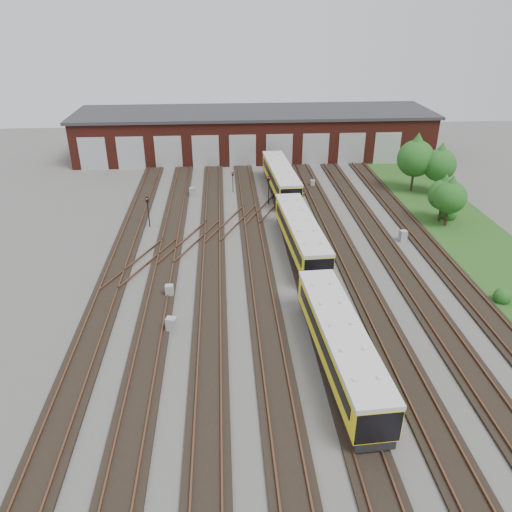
{
  "coord_description": "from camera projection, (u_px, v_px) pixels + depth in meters",
  "views": [
    {
      "loc": [
        -4.79,
        -32.71,
        20.33
      ],
      "look_at": [
        -2.32,
        3.0,
        2.0
      ],
      "focal_mm": 35.0,
      "sensor_mm": 36.0,
      "label": 1
    }
  ],
  "objects": [
    {
      "name": "tree_3",
      "position": [
        444.0,
        191.0,
        50.16
      ],
      "size": [
        3.08,
        3.08,
        5.1
      ],
      "color": "#321F16",
      "rests_on": "ground"
    },
    {
      "name": "tree_2",
      "position": [
        440.0,
        161.0,
        57.11
      ],
      "size": [
        3.73,
        3.73,
        6.19
      ],
      "color": "#321F16",
      "rests_on": "ground"
    },
    {
      "name": "relay_cabinet_2",
      "position": [
        169.0,
        291.0,
        38.27
      ],
      "size": [
        0.63,
        0.54,
        1.0
      ],
      "primitive_type": "cube",
      "rotation": [
        0.0,
        0.0,
        -0.06
      ],
      "color": "#989B9C",
      "rests_on": "ground"
    },
    {
      "name": "track_network",
      "position": [
        285.0,
        291.0,
        39.07
      ],
      "size": [
        30.4,
        70.0,
        0.33
      ],
      "color": "black",
      "rests_on": "ground"
    },
    {
      "name": "relay_cabinet_1",
      "position": [
        192.0,
        192.0,
        58.23
      ],
      "size": [
        0.66,
        0.59,
        0.97
      ],
      "primitive_type": "cube",
      "rotation": [
        0.0,
        0.0,
        -0.19
      ],
      "color": "#989B9C",
      "rests_on": "ground"
    },
    {
      "name": "signal_mast_1",
      "position": [
        269.0,
        186.0,
        55.06
      ],
      "size": [
        0.26,
        0.25,
        3.28
      ],
      "rotation": [
        0.0,
        0.0,
        0.08
      ],
      "color": "black",
      "rests_on": "ground"
    },
    {
      "name": "maintenance_shed",
      "position": [
        254.0,
        133.0,
        72.64
      ],
      "size": [
        51.0,
        12.5,
        6.35
      ],
      "color": "#531D14",
      "rests_on": "ground"
    },
    {
      "name": "bush_0",
      "position": [
        503.0,
        294.0,
        37.53
      ],
      "size": [
        1.32,
        1.32,
        1.32
      ],
      "primitive_type": "sphere",
      "color": "#1C4C15",
      "rests_on": "ground"
    },
    {
      "name": "relay_cabinet_0",
      "position": [
        171.0,
        325.0,
        34.14
      ],
      "size": [
        0.8,
        0.71,
        1.13
      ],
      "primitive_type": "cube",
      "rotation": [
        0.0,
        0.0,
        -0.25
      ],
      "color": "#989B9C",
      "rests_on": "ground"
    },
    {
      "name": "grass_verge",
      "position": [
        469.0,
        235.0,
        48.64
      ],
      "size": [
        8.0,
        55.0,
        0.05
      ],
      "primitive_type": "cube",
      "color": "#1D4C19",
      "rests_on": "ground"
    },
    {
      "name": "ground",
      "position": [
        289.0,
        296.0,
        38.61
      ],
      "size": [
        120.0,
        120.0,
        0.0
      ],
      "primitive_type": "plane",
      "color": "#474542",
      "rests_on": "ground"
    },
    {
      "name": "tree_1",
      "position": [
        451.0,
        194.0,
        49.07
      ],
      "size": [
        3.23,
        3.23,
        5.36
      ],
      "color": "#321F16",
      "rests_on": "ground"
    },
    {
      "name": "tree_0",
      "position": [
        416.0,
        154.0,
        57.79
      ],
      "size": [
        4.24,
        4.24,
        7.03
      ],
      "color": "#321F16",
      "rests_on": "ground"
    },
    {
      "name": "signal_mast_3",
      "position": [
        305.0,
        234.0,
        44.53
      ],
      "size": [
        0.24,
        0.23,
        2.72
      ],
      "rotation": [
        0.0,
        0.0,
        0.11
      ],
      "color": "black",
      "rests_on": "ground"
    },
    {
      "name": "bush_1",
      "position": [
        449.0,
        211.0,
        51.84
      ],
      "size": [
        1.8,
        1.8,
        1.8
      ],
      "primitive_type": "sphere",
      "color": "#1C4C15",
      "rests_on": "ground"
    },
    {
      "name": "relay_cabinet_4",
      "position": [
        403.0,
        236.0,
        47.16
      ],
      "size": [
        0.72,
        0.63,
        1.08
      ],
      "primitive_type": "cube",
      "rotation": [
        0.0,
        0.0,
        0.16
      ],
      "color": "#989B9C",
      "rests_on": "ground"
    },
    {
      "name": "signal_mast_0",
      "position": [
        148.0,
        208.0,
        49.48
      ],
      "size": [
        0.27,
        0.25,
        3.18
      ],
      "rotation": [
        0.0,
        0.0,
        -0.05
      ],
      "color": "black",
      "rests_on": "ground"
    },
    {
      "name": "metro_train",
      "position": [
        301.0,
        234.0,
        44.45
      ],
      "size": [
        3.19,
        45.84,
        2.84
      ],
      "rotation": [
        0.0,
        0.0,
        0.05
      ],
      "color": "black",
      "rests_on": "ground"
    },
    {
      "name": "relay_cabinet_3",
      "position": [
        312.0,
        183.0,
        61.05
      ],
      "size": [
        0.54,
        0.46,
        0.85
      ],
      "primitive_type": "cube",
      "rotation": [
        0.0,
        0.0,
        0.07
      ],
      "color": "#989B9C",
      "rests_on": "ground"
    },
    {
      "name": "signal_mast_2",
      "position": [
        233.0,
        179.0,
        58.81
      ],
      "size": [
        0.25,
        0.24,
        2.47
      ],
      "rotation": [
        0.0,
        0.0,
        -0.35
      ],
      "color": "black",
      "rests_on": "ground"
    },
    {
      "name": "bush_2",
      "position": [
        405.0,
        159.0,
        69.85
      ],
      "size": [
        1.16,
        1.16,
        1.16
      ],
      "primitive_type": "sphere",
      "color": "#1C4C15",
      "rests_on": "ground"
    }
  ]
}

